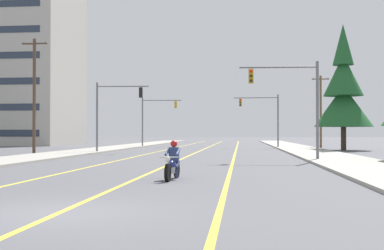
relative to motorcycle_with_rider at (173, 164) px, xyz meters
The scene contains 15 objects.
ground_plane 7.94m from the motorcycle_with_rider, 100.43° to the right, with size 400.00×400.00×0.00m, color #515156.
lane_stripe_center 37.25m from the motorcycle_with_rider, 92.16° to the left, with size 0.16×100.00×0.01m, color yellow.
lane_stripe_left 37.58m from the motorcycle_with_rider, 97.89° to the left, with size 0.16×100.00×0.01m, color yellow.
lane_stripe_right 37.28m from the motorcycle_with_rider, 86.85° to the left, with size 0.16×100.00×0.01m, color yellow.
sidewalk_kerb_right 33.38m from the motorcycle_with_rider, 74.86° to the left, with size 4.40×110.00×0.14m, color #9E998E.
sidewalk_kerb_left 34.24m from the motorcycle_with_rider, 109.77° to the left, with size 4.40×110.00×0.14m, color #9E998E.
motorcycle_with_rider is the anchor object (origin of this frame).
traffic_signal_near_right 14.65m from the motorcycle_with_rider, 65.60° to the left, with size 4.92×0.49×6.20m.
traffic_signal_near_left 26.05m from the motorcycle_with_rider, 109.88° to the left, with size 4.66×0.52×6.20m.
traffic_signal_mid_right 39.99m from the motorcycle_with_rider, 82.29° to the left, with size 5.18×0.37×6.20m.
traffic_signal_mid_left 43.83m from the motorcycle_with_rider, 101.01° to the left, with size 5.01×0.58×6.20m.
utility_pole_left_near 25.79m from the motorcycle_with_rider, 124.61° to the left, with size 2.16×0.26×9.53m.
utility_pole_right_far 43.05m from the motorcycle_with_rider, 73.82° to the left, with size 2.03×0.26×8.52m.
conifer_tree_right_verge_far 35.54m from the motorcycle_with_rider, 68.55° to the left, with size 5.81×5.81×12.79m.
apartment_building_far_left_block 61.96m from the motorcycle_with_rider, 121.23° to the left, with size 18.49×15.59×24.58m.
Camera 1 is at (3.95, -10.39, 1.73)m, focal length 46.10 mm.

